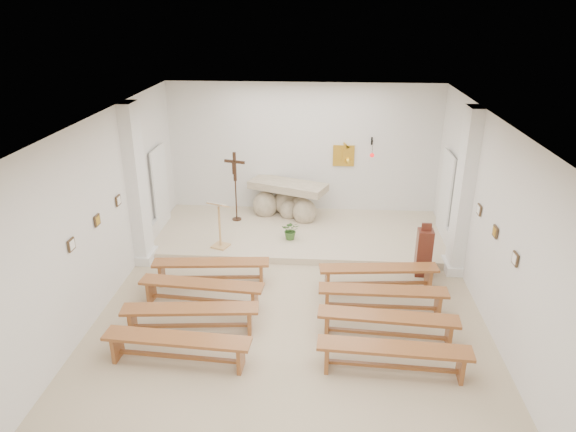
# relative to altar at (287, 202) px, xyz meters

# --- Properties ---
(ground) EXTENTS (7.00, 10.00, 0.00)m
(ground) POSITION_rel_altar_xyz_m (0.38, -4.41, -0.54)
(ground) COLOR #C9B391
(ground) RESTS_ON ground
(wall_left) EXTENTS (0.02, 10.00, 3.50)m
(wall_left) POSITION_rel_altar_xyz_m (-3.11, -4.41, 1.21)
(wall_left) COLOR silver
(wall_left) RESTS_ON ground
(wall_right) EXTENTS (0.02, 10.00, 3.50)m
(wall_right) POSITION_rel_altar_xyz_m (3.87, -4.41, 1.21)
(wall_right) COLOR silver
(wall_right) RESTS_ON ground
(wall_back) EXTENTS (7.00, 0.02, 3.50)m
(wall_back) POSITION_rel_altar_xyz_m (0.38, 0.58, 1.21)
(wall_back) COLOR silver
(wall_back) RESTS_ON ground
(ceiling) EXTENTS (7.00, 10.00, 0.02)m
(ceiling) POSITION_rel_altar_xyz_m (0.38, -4.41, 2.95)
(ceiling) COLOR silver
(ceiling) RESTS_ON wall_back
(sanctuary_platform) EXTENTS (6.98, 3.00, 0.15)m
(sanctuary_platform) POSITION_rel_altar_xyz_m (0.38, -0.91, -0.47)
(sanctuary_platform) COLOR #C5B197
(sanctuary_platform) RESTS_ON ground
(pilaster_left) EXTENTS (0.26, 0.55, 3.50)m
(pilaster_left) POSITION_rel_altar_xyz_m (-2.99, -2.41, 1.21)
(pilaster_left) COLOR white
(pilaster_left) RESTS_ON ground
(pilaster_right) EXTENTS (0.26, 0.55, 3.50)m
(pilaster_right) POSITION_rel_altar_xyz_m (3.75, -2.41, 1.21)
(pilaster_right) COLOR white
(pilaster_right) RESTS_ON ground
(gold_wall_relief) EXTENTS (0.55, 0.04, 0.55)m
(gold_wall_relief) POSITION_rel_altar_xyz_m (1.43, 0.55, 1.11)
(gold_wall_relief) COLOR gold
(gold_wall_relief) RESTS_ON wall_back
(sanctuary_lamp) EXTENTS (0.11, 0.36, 0.44)m
(sanctuary_lamp) POSITION_rel_altar_xyz_m (2.13, 0.30, 1.27)
(sanctuary_lamp) COLOR black
(sanctuary_lamp) RESTS_ON wall_back
(station_frame_left_front) EXTENTS (0.03, 0.20, 0.20)m
(station_frame_left_front) POSITION_rel_altar_xyz_m (-3.09, -5.21, 1.18)
(station_frame_left_front) COLOR #44311E
(station_frame_left_front) RESTS_ON wall_left
(station_frame_left_mid) EXTENTS (0.03, 0.20, 0.20)m
(station_frame_left_mid) POSITION_rel_altar_xyz_m (-3.09, -4.21, 1.18)
(station_frame_left_mid) COLOR #44311E
(station_frame_left_mid) RESTS_ON wall_left
(station_frame_left_rear) EXTENTS (0.03, 0.20, 0.20)m
(station_frame_left_rear) POSITION_rel_altar_xyz_m (-3.09, -3.21, 1.18)
(station_frame_left_rear) COLOR #44311E
(station_frame_left_rear) RESTS_ON wall_left
(station_frame_right_front) EXTENTS (0.03, 0.20, 0.20)m
(station_frame_right_front) POSITION_rel_altar_xyz_m (3.85, -5.21, 1.18)
(station_frame_right_front) COLOR #44311E
(station_frame_right_front) RESTS_ON wall_right
(station_frame_right_mid) EXTENTS (0.03, 0.20, 0.20)m
(station_frame_right_mid) POSITION_rel_altar_xyz_m (3.85, -4.21, 1.18)
(station_frame_right_mid) COLOR #44311E
(station_frame_right_mid) RESTS_ON wall_right
(station_frame_right_rear) EXTENTS (0.03, 0.20, 0.20)m
(station_frame_right_rear) POSITION_rel_altar_xyz_m (3.85, -3.21, 1.18)
(station_frame_right_rear) COLOR #44311E
(station_frame_right_rear) RESTS_ON wall_right
(radiator_left) EXTENTS (0.10, 0.85, 0.52)m
(radiator_left) POSITION_rel_altar_xyz_m (-3.05, -1.71, -0.27)
(radiator_left) COLOR silver
(radiator_left) RESTS_ON ground
(radiator_right) EXTENTS (0.10, 0.85, 0.52)m
(radiator_right) POSITION_rel_altar_xyz_m (3.81, -1.71, -0.27)
(radiator_right) COLOR silver
(radiator_right) RESTS_ON ground
(altar) EXTENTS (2.11, 1.43, 1.02)m
(altar) POSITION_rel_altar_xyz_m (0.00, 0.00, 0.00)
(altar) COLOR #C4B196
(altar) RESTS_ON sanctuary_platform
(lectern) EXTENTS (0.49, 0.45, 1.14)m
(lectern) POSITION_rel_altar_xyz_m (-1.39, -1.95, 0.17)
(lectern) COLOR tan
(lectern) RESTS_ON sanctuary_platform
(crucifix_stand) EXTENTS (0.53, 0.24, 1.79)m
(crucifix_stand) POSITION_rel_altar_xyz_m (-1.27, -0.34, 0.64)
(crucifix_stand) COLOR #372011
(crucifix_stand) RESTS_ON sanctuary_platform
(potted_plant) EXTENTS (0.42, 0.36, 0.46)m
(potted_plant) POSITION_rel_altar_xyz_m (0.19, -1.41, -0.16)
(potted_plant) COLOR #386227
(potted_plant) RESTS_ON sanctuary_platform
(donation_pedestal) EXTENTS (0.33, 0.33, 1.17)m
(donation_pedestal) POSITION_rel_altar_xyz_m (3.04, -2.64, -0.02)
(donation_pedestal) COLOR #592919
(donation_pedestal) RESTS_ON ground
(bench_left_front) EXTENTS (2.36, 0.57, 0.49)m
(bench_left_front) POSITION_rel_altar_xyz_m (-1.30, -3.32, -0.17)
(bench_left_front) COLOR brown
(bench_left_front) RESTS_ON ground
(bench_right_front) EXTENTS (2.37, 0.59, 0.49)m
(bench_right_front) POSITION_rel_altar_xyz_m (2.05, -3.32, -0.17)
(bench_right_front) COLOR brown
(bench_right_front) RESTS_ON ground
(bench_left_second) EXTENTS (2.36, 0.57, 0.49)m
(bench_left_second) POSITION_rel_altar_xyz_m (-1.30, -4.16, -0.17)
(bench_left_second) COLOR brown
(bench_left_second) RESTS_ON ground
(bench_right_second) EXTENTS (2.34, 0.38, 0.49)m
(bench_right_second) POSITION_rel_altar_xyz_m (2.05, -4.16, -0.17)
(bench_right_second) COLOR brown
(bench_right_second) RESTS_ON ground
(bench_left_third) EXTENTS (2.36, 0.59, 0.49)m
(bench_left_third) POSITION_rel_altar_xyz_m (-1.30, -5.01, -0.17)
(bench_left_third) COLOR brown
(bench_left_third) RESTS_ON ground
(bench_right_third) EXTENTS (2.36, 0.54, 0.49)m
(bench_right_third) POSITION_rel_altar_xyz_m (2.05, -5.01, -0.17)
(bench_right_third) COLOR brown
(bench_right_third) RESTS_ON ground
(bench_left_fourth) EXTENTS (2.36, 0.52, 0.49)m
(bench_left_fourth) POSITION_rel_altar_xyz_m (-1.30, -5.86, -0.17)
(bench_left_fourth) COLOR brown
(bench_left_fourth) RESTS_ON ground
(bench_right_fourth) EXTENTS (2.36, 0.50, 0.49)m
(bench_right_fourth) POSITION_rel_altar_xyz_m (2.05, -5.86, -0.17)
(bench_right_fourth) COLOR brown
(bench_right_fourth) RESTS_ON ground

